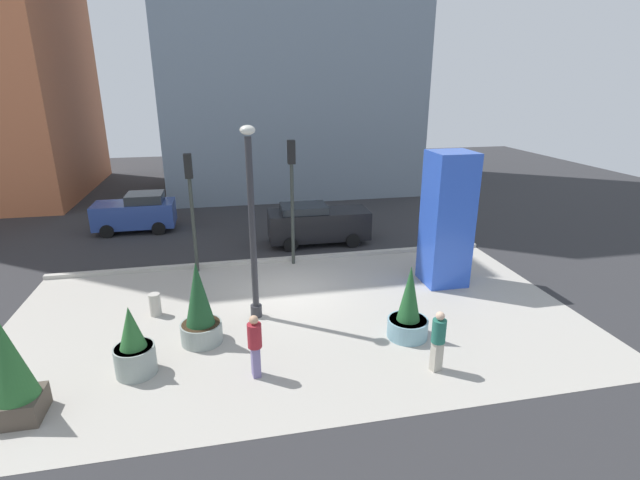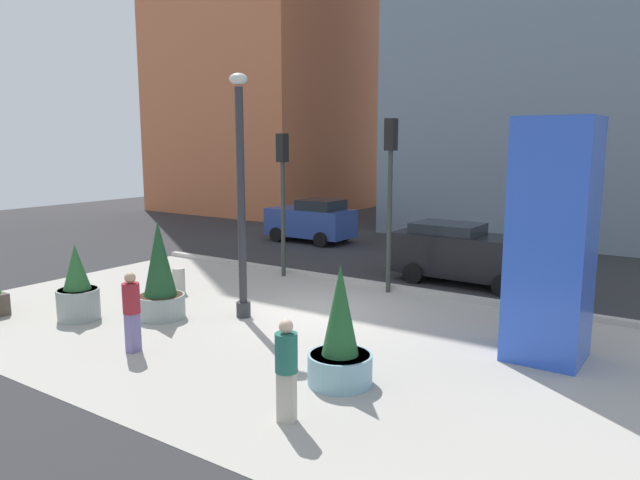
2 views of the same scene
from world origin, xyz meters
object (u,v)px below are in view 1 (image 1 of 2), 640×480
traffic_light_far_side (191,194)px  pedestrian_crossing (438,338)px  potted_plant_near_left (409,312)px  car_intersection (136,212)px  pedestrian_by_curb (255,343)px  potted_plant_mid_plaza (12,373)px  potted_plant_by_pillar (134,348)px  art_pillar_blue (447,220)px  concrete_bollard (155,305)px  traffic_light_corner (292,183)px  car_curb_west (317,223)px  potted_plant_curbside (200,310)px  lamp_post (252,230)px

traffic_light_far_side → pedestrian_crossing: 10.58m
potted_plant_near_left → car_intersection: potted_plant_near_left is taller
potted_plant_near_left → pedestrian_by_curb: 4.64m
potted_plant_mid_plaza → pedestrian_crossing: (9.90, -0.20, -0.23)m
traffic_light_far_side → pedestrian_crossing: bearing=-52.0°
potted_plant_by_pillar → car_intersection: 12.96m
potted_plant_near_left → traffic_light_far_side: size_ratio=0.48×
art_pillar_blue → potted_plant_mid_plaza: (-12.58, -5.04, -1.27)m
pedestrian_by_curb → pedestrian_crossing: 4.67m
concrete_bollard → traffic_light_corner: 6.85m
potted_plant_near_left → traffic_light_corner: size_ratio=0.45×
art_pillar_blue → car_curb_west: bearing=125.0°
art_pillar_blue → traffic_light_far_side: size_ratio=1.05×
potted_plant_curbside → potted_plant_by_pillar: bearing=-142.3°
traffic_light_far_side → traffic_light_corner: bearing=0.6°
concrete_bollard → car_curb_west: (6.51, 5.87, 0.59)m
potted_plant_curbside → traffic_light_corner: bearing=57.5°
potted_plant_near_left → pedestrian_crossing: potted_plant_near_left is taller
traffic_light_corner → pedestrian_crossing: size_ratio=2.98×
art_pillar_blue → potted_plant_near_left: size_ratio=2.17×
pedestrian_crossing → traffic_light_far_side: bearing=128.0°
potted_plant_by_pillar → concrete_bollard: bearing=88.2°
traffic_light_far_side → potted_plant_mid_plaza: bearing=-113.9°
car_curb_west → pedestrian_by_curb: 10.47m
potted_plant_mid_plaza → car_curb_west: potted_plant_mid_plaza is taller
lamp_post → traffic_light_corner: bearing=66.6°
car_intersection → lamp_post: bearing=-63.6°
potted_plant_by_pillar → pedestrian_crossing: size_ratio=1.13×
potted_plant_near_left → car_curb_west: size_ratio=0.49×
potted_plant_by_pillar → potted_plant_near_left: bearing=2.2°
lamp_post → traffic_light_far_side: (-2.00, 4.26, 0.21)m
art_pillar_blue → pedestrian_crossing: 6.07m
art_pillar_blue → lamp_post: bearing=-169.3°
potted_plant_curbside → potted_plant_mid_plaza: potted_plant_curbside is taller
traffic_light_far_side → car_intersection: (-3.15, 6.10, -2.19)m
traffic_light_far_side → art_pillar_blue: bearing=-17.9°
pedestrian_by_curb → potted_plant_mid_plaza: bearing=-174.6°
potted_plant_curbside → concrete_bollard: potted_plant_curbside is taller
potted_plant_near_left → pedestrian_by_curb: potted_plant_near_left is taller
potted_plant_mid_plaza → traffic_light_far_side: size_ratio=0.52×
potted_plant_by_pillar → concrete_bollard: (0.10, 3.22, -0.38)m
lamp_post → traffic_light_far_side: lamp_post is taller
potted_plant_near_left → pedestrian_by_curb: size_ratio=1.31×
lamp_post → potted_plant_by_pillar: size_ratio=3.14×
car_intersection → car_curb_west: (8.49, -3.73, 0.01)m
art_pillar_blue → car_curb_west: (-3.70, 5.29, -1.48)m
car_curb_west → pedestrian_crossing: 10.58m
potted_plant_mid_plaza → pedestrian_by_curb: 5.32m
potted_plant_curbside → potted_plant_near_left: size_ratio=1.10×
potted_plant_by_pillar → traffic_light_far_side: traffic_light_far_side is taller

